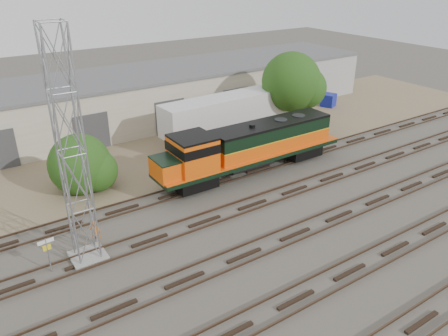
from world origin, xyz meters
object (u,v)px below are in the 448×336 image
signal_tower (72,156)px  worker (96,232)px  locomotive (249,147)px  semi_trailer (234,111)px

signal_tower → worker: bearing=50.6°
worker → signal_tower: bearing=83.7°
worker → locomotive: bearing=-134.9°
locomotive → worker: 14.09m
signal_tower → semi_trailer: size_ratio=0.92×
worker → semi_trailer: size_ratio=0.11×
locomotive → semi_trailer: 7.90m
locomotive → semi_trailer: bearing=64.0°
worker → semi_trailer: 19.95m
locomotive → semi_trailer: (3.46, 7.09, 0.45)m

